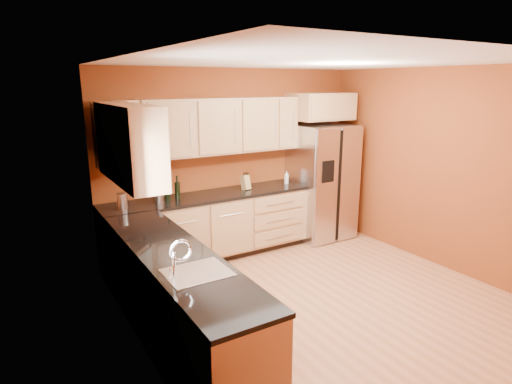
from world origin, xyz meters
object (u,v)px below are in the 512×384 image
(canister_left, at_px, (159,196))
(refrigerator, at_px, (321,182))
(wine_bottle_a, at_px, (167,189))
(soap_dispenser, at_px, (286,177))
(knife_block, at_px, (245,182))

(canister_left, bearing_deg, refrigerator, -0.78)
(wine_bottle_a, distance_m, soap_dispenser, 1.88)
(refrigerator, relative_size, canister_left, 10.21)
(wine_bottle_a, relative_size, knife_block, 1.51)
(knife_block, distance_m, soap_dispenser, 0.71)
(refrigerator, relative_size, soap_dispenser, 9.56)
(canister_left, relative_size, soap_dispenser, 0.94)
(canister_left, distance_m, knife_block, 1.29)
(canister_left, xyz_separation_m, knife_block, (1.29, 0.05, 0.02))
(soap_dispenser, bearing_deg, canister_left, -178.62)
(wine_bottle_a, xyz_separation_m, knife_block, (1.16, 0.01, -0.05))
(refrigerator, height_order, knife_block, refrigerator)
(wine_bottle_a, bearing_deg, refrigerator, -1.72)
(refrigerator, xyz_separation_m, canister_left, (-2.61, 0.04, 0.12))
(refrigerator, xyz_separation_m, soap_dispenser, (-0.61, 0.08, 0.12))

